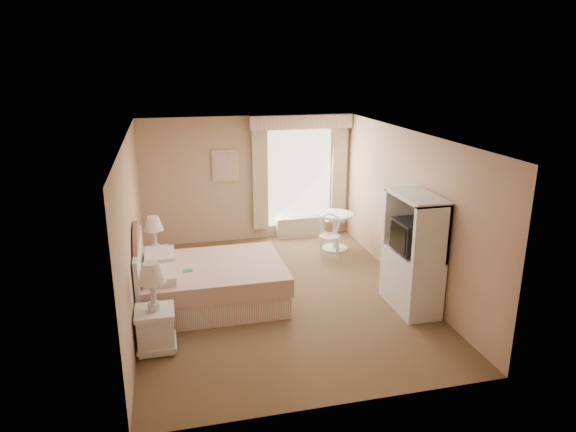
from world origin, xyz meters
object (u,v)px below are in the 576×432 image
object	(u,v)px
nightstand_far	(156,256)
armoire	(413,262)
bed	(206,282)
nightstand_near	(155,318)
round_table	(335,225)
cafe_chair	(330,233)

from	to	relation	value
nightstand_far	armoire	distance (m)	4.15
nightstand_far	armoire	size ratio (longest dim) A/B	0.62
bed	armoire	xyz separation A→B (m)	(2.93, -0.81, 0.37)
nightstand_near	round_table	bearing A→B (deg)	41.11
nightstand_near	armoire	world-z (taller)	armoire
nightstand_near	armoire	bearing A→B (deg)	5.30
cafe_chair	armoire	distance (m)	2.31
nightstand_near	armoire	distance (m)	3.68
round_table	cafe_chair	size ratio (longest dim) A/B	0.89
nightstand_far	round_table	distance (m)	3.41
nightstand_near	nightstand_far	distance (m)	2.30
armoire	nightstand_far	bearing A→B (deg)	151.82
cafe_chair	armoire	world-z (taller)	armoire
bed	round_table	size ratio (longest dim) A/B	2.94
nightstand_far	cafe_chair	distance (m)	3.13
nightstand_far	cafe_chair	xyz separation A→B (m)	(3.12, 0.28, 0.07)
nightstand_near	cafe_chair	xyz separation A→B (m)	(3.12, 2.58, 0.03)
bed	round_table	bearing A→B (deg)	34.01
nightstand_far	round_table	world-z (taller)	nightstand_far
nightstand_near	armoire	xyz separation A→B (m)	(3.65, 0.34, 0.28)
cafe_chair	armoire	bearing A→B (deg)	-62.60
armoire	bed	bearing A→B (deg)	164.58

